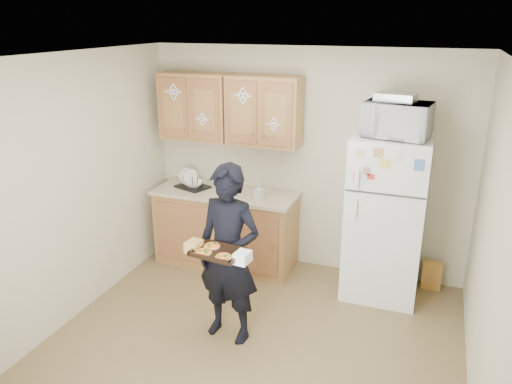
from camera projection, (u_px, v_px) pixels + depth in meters
floor at (249, 350)px, 4.40m from camera, size 3.60×3.60×0.00m
ceiling at (247, 58)px, 3.57m from camera, size 3.60×3.60×0.00m
wall_back at (306, 162)px, 5.58m from camera, size 3.60×0.04×2.50m
wall_front at (113, 354)px, 2.39m from camera, size 3.60×0.04×2.50m
wall_left at (65, 193)px, 4.57m from camera, size 0.04×3.60×2.50m
wall_right at (494, 254)px, 3.40m from camera, size 0.04×3.60×2.50m
refrigerator at (386, 218)px, 5.08m from camera, size 0.75×0.70×1.70m
base_cabinet at (226, 229)px, 5.85m from camera, size 1.60×0.60×0.86m
countertop at (225, 193)px, 5.70m from camera, size 1.64×0.64×0.04m
upper_cab_left at (196, 106)px, 5.63m from camera, size 0.80×0.33×0.75m
upper_cab_right at (264, 111)px, 5.37m from camera, size 0.80×0.33×0.75m
cereal_box at (432, 275)px, 5.35m from camera, size 0.20×0.07×0.32m
person at (229, 255)px, 4.36m from camera, size 0.64×0.46×1.63m
baking_tray at (218, 253)px, 4.03m from camera, size 0.43×0.33×0.04m
pizza_front_left at (203, 252)px, 4.01m from camera, size 0.13×0.13×0.02m
pizza_front_right at (223, 257)px, 3.93m from camera, size 0.13×0.13×0.02m
pizza_back_left at (212, 246)px, 4.12m from camera, size 0.13×0.13×0.02m
microwave at (397, 120)px, 4.69m from camera, size 0.66×0.49×0.34m
foil_pan at (396, 97)px, 4.65m from camera, size 0.40×0.31×0.08m
dish_rack at (192, 182)px, 5.80m from camera, size 0.43×0.37×0.14m
bowl at (194, 184)px, 5.80m from camera, size 0.25×0.25×0.06m
soap_bottle at (259, 191)px, 5.40m from camera, size 0.10×0.10×0.19m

